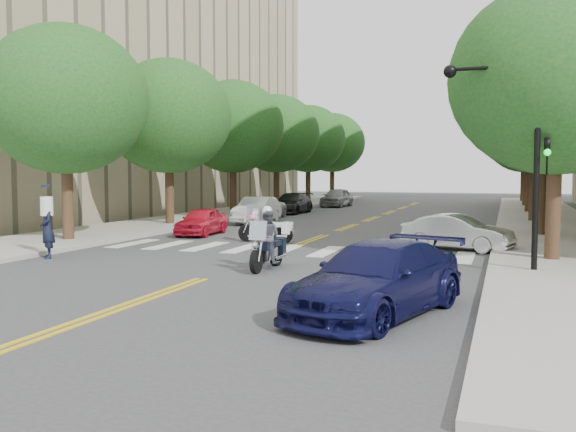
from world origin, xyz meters
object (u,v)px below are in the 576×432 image
at_px(motorcycle_police, 268,241).
at_px(motorcycle_parked, 270,230).
at_px(sedan_blue, 377,279).
at_px(officer_standing, 47,229).
at_px(convertible, 457,232).

distance_m(motorcycle_police, motorcycle_parked, 6.73).
distance_m(motorcycle_police, sedan_blue, 6.32).
bearing_deg(motorcycle_parked, motorcycle_police, -154.75).
relative_size(officer_standing, sedan_blue, 0.39).
xyz_separation_m(motorcycle_police, sedan_blue, (4.09, -4.82, -0.10)).
height_order(motorcycle_police, sedan_blue, motorcycle_police).
relative_size(officer_standing, convertible, 0.50).
bearing_deg(convertible, officer_standing, 133.61).
bearing_deg(convertible, sedan_blue, -167.86).
relative_size(motorcycle_parked, convertible, 0.60).
bearing_deg(sedan_blue, motorcycle_police, 147.72).
xyz_separation_m(motorcycle_parked, convertible, (7.12, 0.01, 0.12)).
relative_size(motorcycle_police, sedan_blue, 0.46).
distance_m(motorcycle_police, officer_standing, 7.52).
height_order(motorcycle_parked, officer_standing, officer_standing).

